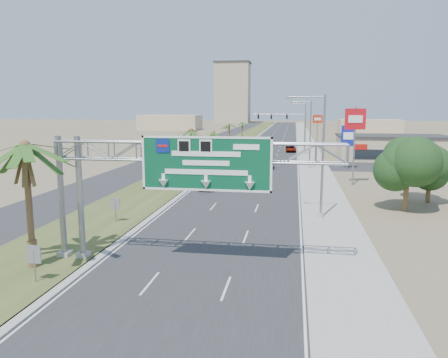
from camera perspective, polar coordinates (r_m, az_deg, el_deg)
road at (r=123.99m, az=6.75°, el=5.10°), size 12.00×300.00×0.02m
sidewalk_right at (r=123.92m, az=10.70°, el=5.01°), size 4.00×300.00×0.10m
median_grass at (r=124.81m, az=2.14°, el=5.20°), size 7.00×300.00×0.12m
opposing_road at (r=125.86m, az=-1.03°, el=5.22°), size 8.00×300.00×0.02m
sign_gantry at (r=24.49m, az=-5.76°, el=2.33°), size 16.75×1.24×7.50m
palm_near at (r=26.01m, az=-24.58°, el=3.87°), size 5.70×5.70×8.35m
palm_row_b at (r=48.05m, az=-8.73°, el=4.30°), size 3.99×3.99×5.95m
palm_row_c at (r=63.38m, az=-4.30°, el=6.26°), size 3.99×3.99×6.75m
palm_row_d at (r=81.04m, az=-1.32°, el=6.07°), size 3.99×3.99×5.45m
palm_row_e at (r=99.73m, az=0.67°, el=7.07°), size 3.99×3.99×6.15m
palm_row_f at (r=124.50m, az=2.39°, el=7.33°), size 3.99×3.99×5.75m
streetlight_near at (r=35.88m, az=12.44°, el=2.18°), size 3.27×0.44×10.00m
streetlight_mid at (r=65.73m, az=11.01°, el=5.38°), size 3.27×0.44×10.00m
streetlight_far at (r=101.67m, az=10.40°, el=6.74°), size 3.27×0.44×10.00m
signal_mast at (r=85.63m, az=9.18°, el=6.42°), size 10.28×0.71×8.00m
store_building at (r=81.61m, az=21.04°, el=3.77°), size 18.00×10.00×4.00m
oak_near at (r=41.00m, az=22.93°, el=2.30°), size 4.50×4.50×6.80m
oak_far at (r=45.69m, az=25.36°, el=1.89°), size 3.50×3.50×5.60m
median_signback_a at (r=24.68m, az=-23.56°, el=-9.34°), size 0.75×0.08×2.08m
median_signback_b at (r=35.23m, az=-14.01°, el=-3.36°), size 0.75×0.08×2.08m
tower_distant at (r=266.30m, az=1.14°, el=11.15°), size 20.00×16.00×35.00m
building_distant_left at (r=180.77m, az=-7.03°, el=7.35°), size 24.00×14.00×6.00m
building_distant_right at (r=155.68m, az=18.43°, el=6.45°), size 20.00×12.00×5.00m
car_left_lane at (r=48.78m, az=-1.85°, el=-0.43°), size 2.16×4.60×1.52m
car_mid_lane at (r=65.16m, az=5.82°, el=1.90°), size 1.45×4.02×1.32m
car_right_lane at (r=90.65m, az=8.62°, el=3.93°), size 2.59×4.94×1.33m
car_far at (r=98.33m, az=5.56°, el=4.40°), size 2.25×4.68×1.31m
pole_sign_red_near at (r=52.75m, az=16.75°, el=6.93°), size 2.41×0.84×9.11m
pole_sign_blue at (r=66.81m, az=15.90°, el=5.28°), size 2.02×0.56×6.62m
pole_sign_red_far at (r=102.07m, az=12.12°, el=7.38°), size 2.20×0.86×7.54m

